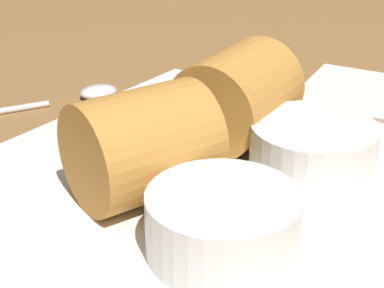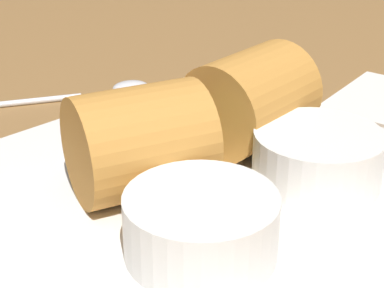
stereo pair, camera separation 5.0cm
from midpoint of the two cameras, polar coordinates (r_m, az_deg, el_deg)
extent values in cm
cube|color=olive|center=(39.13, 0.45, -7.01)|extent=(180.00, 140.00, 2.00)
cube|color=white|center=(38.71, -3.71, -4.68)|extent=(29.01, 25.75, 1.20)
cube|color=white|center=(38.33, -3.74, -3.72)|extent=(30.17, 26.77, 0.30)
cylinder|color=#C68438|center=(35.76, -8.45, -0.27)|extent=(8.96, 8.32, 6.33)
sphere|color=#6B9E47|center=(36.87, -4.67, 0.79)|extent=(4.11, 4.11, 4.11)
cylinder|color=#C68438|center=(41.98, 0.67, 4.15)|extent=(7.81, 6.89, 6.33)
sphere|color=beige|center=(44.15, 2.56, 5.26)|extent=(4.11, 4.11, 4.11)
cylinder|color=white|center=(31.38, -1.82, -7.30)|extent=(7.62, 7.62, 3.26)
cylinder|color=maroon|center=(30.66, -1.86, -5.22)|extent=(6.25, 6.25, 0.59)
cylinder|color=white|center=(38.64, 7.09, -0.62)|extent=(7.62, 7.62, 3.26)
cylinder|color=beige|center=(38.06, 7.20, 1.18)|extent=(6.25, 6.25, 0.59)
ellipsoid|color=silver|center=(54.89, -10.92, 4.49)|extent=(3.89, 3.59, 1.08)
cube|color=silver|center=(55.61, 11.94, 4.42)|extent=(11.68, 10.41, 0.60)
camera|label=1|loc=(0.03, -93.86, -1.91)|focal=60.00mm
camera|label=2|loc=(0.03, 86.14, 1.91)|focal=60.00mm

